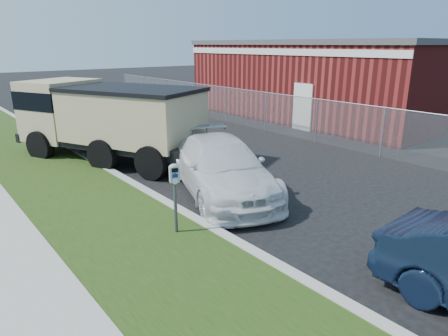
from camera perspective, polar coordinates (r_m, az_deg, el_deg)
ground at (r=10.54m, az=9.42°, el=-5.03°), size 120.00×120.00×0.00m
streetside at (r=9.43m, az=-24.52°, el=-8.77°), size 6.12×50.00×0.15m
chainlink_fence at (r=19.12m, az=6.02°, el=9.08°), size 0.06×30.06×30.00m
brick_building at (r=24.21m, az=14.73°, el=12.39°), size 9.20×14.20×4.17m
parking_meter at (r=8.26m, az=-7.06°, el=-2.16°), size 0.24×0.20×1.50m
white_wagon at (r=10.99m, az=-0.57°, el=0.28°), size 3.80×5.54×1.49m
dump_truck at (r=14.71m, az=-16.57°, el=7.04°), size 5.16×7.31×2.71m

